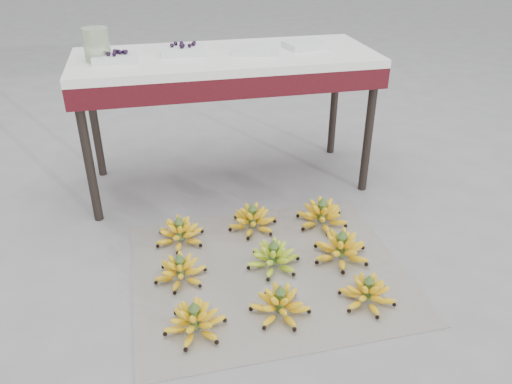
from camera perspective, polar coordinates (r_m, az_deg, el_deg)
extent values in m
plane|color=gray|center=(2.34, 0.75, -9.56)|extent=(60.00, 60.00, 0.00)
cube|color=silver|center=(2.36, 1.43, -8.96)|extent=(1.26, 1.06, 0.01)
ellipsoid|color=yellow|center=(2.06, -6.97, -14.69)|extent=(0.27, 0.27, 0.07)
ellipsoid|color=yellow|center=(2.04, -7.02, -14.04)|extent=(0.19, 0.19, 0.05)
ellipsoid|color=yellow|center=(2.02, -7.07, -13.42)|extent=(0.12, 0.12, 0.05)
cylinder|color=#3E5D26|center=(2.04, -7.02, -14.04)|extent=(0.04, 0.04, 0.10)
cone|color=#3E5D26|center=(2.00, -7.13, -12.70)|extent=(0.05, 0.05, 0.04)
ellipsoid|color=yellow|center=(2.12, 2.75, -12.97)|extent=(0.33, 0.33, 0.07)
ellipsoid|color=yellow|center=(2.10, 2.78, -12.33)|extent=(0.23, 0.23, 0.05)
ellipsoid|color=yellow|center=(2.08, 2.80, -11.70)|extent=(0.15, 0.15, 0.05)
cylinder|color=#3E5D26|center=(2.10, 2.78, -12.33)|extent=(0.04, 0.04, 0.10)
cone|color=#3E5D26|center=(2.06, 2.82, -10.99)|extent=(0.05, 0.05, 0.04)
ellipsoid|color=yellow|center=(2.22, 12.57, -11.44)|extent=(0.30, 0.30, 0.07)
ellipsoid|color=yellow|center=(2.20, 12.66, -10.83)|extent=(0.21, 0.21, 0.05)
ellipsoid|color=yellow|center=(2.19, 12.74, -10.25)|extent=(0.14, 0.14, 0.04)
cylinder|color=#3E5D26|center=(2.20, 12.66, -10.83)|extent=(0.04, 0.04, 0.10)
cone|color=#3E5D26|center=(2.17, 12.83, -9.59)|extent=(0.05, 0.05, 0.04)
ellipsoid|color=yellow|center=(2.31, -8.60, -9.13)|extent=(0.25, 0.25, 0.07)
ellipsoid|color=yellow|center=(2.30, -8.65, -8.53)|extent=(0.17, 0.17, 0.05)
ellipsoid|color=yellow|center=(2.28, -8.71, -7.96)|extent=(0.11, 0.11, 0.04)
cylinder|color=#3E5D26|center=(2.30, -8.65, -8.53)|extent=(0.04, 0.04, 0.10)
cone|color=#3E5D26|center=(2.26, -8.77, -7.31)|extent=(0.05, 0.05, 0.03)
ellipsoid|color=#89BB2A|center=(2.36, 2.01, -7.74)|extent=(0.27, 0.27, 0.07)
ellipsoid|color=#89BB2A|center=(2.35, 2.02, -7.11)|extent=(0.19, 0.19, 0.06)
ellipsoid|color=#89BB2A|center=(2.33, 2.04, -6.50)|extent=(0.12, 0.12, 0.05)
cylinder|color=#3E5D26|center=(2.35, 2.02, -7.11)|extent=(0.04, 0.04, 0.10)
cone|color=#3E5D26|center=(2.31, 2.05, -5.80)|extent=(0.05, 0.05, 0.04)
ellipsoid|color=yellow|center=(2.45, 9.66, -6.69)|extent=(0.33, 0.33, 0.08)
ellipsoid|color=yellow|center=(2.43, 9.73, -6.02)|extent=(0.24, 0.24, 0.06)
ellipsoid|color=yellow|center=(2.41, 9.79, -5.37)|extent=(0.15, 0.15, 0.05)
cylinder|color=#3E5D26|center=(2.43, 9.73, -6.02)|extent=(0.04, 0.04, 0.11)
cone|color=#3E5D26|center=(2.39, 9.87, -4.62)|extent=(0.05, 0.05, 0.04)
ellipsoid|color=yellow|center=(2.56, -8.68, -4.93)|extent=(0.29, 0.29, 0.07)
ellipsoid|color=yellow|center=(2.54, -8.73, -4.33)|extent=(0.20, 0.20, 0.06)
ellipsoid|color=yellow|center=(2.52, -8.78, -3.75)|extent=(0.13, 0.13, 0.05)
cylinder|color=#3E5D26|center=(2.54, -8.73, -4.33)|extent=(0.04, 0.04, 0.10)
cone|color=#3E5D26|center=(2.50, -8.84, -3.09)|extent=(0.05, 0.05, 0.04)
ellipsoid|color=yellow|center=(2.63, -0.38, -3.47)|extent=(0.29, 0.29, 0.08)
ellipsoid|color=yellow|center=(2.61, -0.39, -2.86)|extent=(0.20, 0.20, 0.06)
ellipsoid|color=yellow|center=(2.60, -0.39, -2.28)|extent=(0.13, 0.13, 0.05)
cylinder|color=#3E5D26|center=(2.61, -0.39, -2.86)|extent=(0.04, 0.04, 0.10)
cone|color=#3E5D26|center=(2.58, -0.39, -1.62)|extent=(0.05, 0.05, 0.04)
ellipsoid|color=yellow|center=(2.69, 7.50, -2.90)|extent=(0.32, 0.32, 0.08)
ellipsoid|color=yellow|center=(2.67, 7.55, -2.26)|extent=(0.22, 0.22, 0.06)
ellipsoid|color=yellow|center=(2.65, 7.60, -1.65)|extent=(0.15, 0.15, 0.05)
cylinder|color=#3E5D26|center=(2.67, 7.55, -2.26)|extent=(0.04, 0.04, 0.11)
cone|color=#3E5D26|center=(2.63, 7.65, -0.96)|extent=(0.05, 0.05, 0.04)
cylinder|color=black|center=(2.70, -18.64, 3.81)|extent=(0.05, 0.05, 0.75)
cylinder|color=black|center=(2.94, 12.74, 6.77)|extent=(0.05, 0.05, 0.75)
cylinder|color=black|center=(3.21, -18.03, 7.93)|extent=(0.05, 0.05, 0.75)
cylinder|color=black|center=(3.41, 8.94, 10.29)|extent=(0.05, 0.05, 0.75)
cube|color=#4D0E18|center=(2.86, -3.49, 13.60)|extent=(1.65, 0.66, 0.11)
cube|color=white|center=(2.84, -3.53, 15.10)|extent=(1.65, 0.66, 0.04)
cube|color=silver|center=(2.77, -15.87, 14.53)|extent=(0.22, 0.16, 0.04)
sphere|color=black|center=(2.75, -15.85, 15.08)|extent=(0.02, 0.02, 0.02)
sphere|color=black|center=(2.76, -14.87, 15.24)|extent=(0.02, 0.02, 0.02)
sphere|color=black|center=(2.72, -15.90, 14.89)|extent=(0.02, 0.02, 0.02)
sphere|color=black|center=(2.76, -14.64, 15.26)|extent=(0.02, 0.02, 0.02)
sphere|color=black|center=(2.75, -15.28, 15.15)|extent=(0.02, 0.02, 0.02)
sphere|color=black|center=(2.78, -15.82, 15.23)|extent=(0.02, 0.02, 0.02)
sphere|color=black|center=(2.73, -16.52, 14.88)|extent=(0.02, 0.02, 0.02)
sphere|color=black|center=(2.76, -15.36, 15.19)|extent=(0.02, 0.02, 0.02)
sphere|color=black|center=(2.74, -14.73, 15.18)|extent=(0.02, 0.02, 0.02)
sphere|color=black|center=(2.77, -15.48, 15.23)|extent=(0.02, 0.02, 0.02)
sphere|color=black|center=(2.77, -16.94, 15.01)|extent=(0.02, 0.02, 0.02)
cube|color=silver|center=(2.84, -8.37, 15.68)|extent=(0.24, 0.18, 0.04)
sphere|color=black|center=(2.81, -8.48, 16.13)|extent=(0.02, 0.02, 0.02)
sphere|color=black|center=(2.88, -7.09, 16.57)|extent=(0.02, 0.02, 0.02)
sphere|color=black|center=(2.87, -8.52, 16.41)|extent=(0.02, 0.02, 0.02)
sphere|color=black|center=(2.85, -7.19, 16.43)|extent=(0.02, 0.02, 0.02)
sphere|color=black|center=(2.82, -7.61, 16.26)|extent=(0.02, 0.02, 0.02)
sphere|color=black|center=(2.83, -8.35, 16.26)|extent=(0.02, 0.02, 0.02)
sphere|color=black|center=(2.84, -9.60, 16.20)|extent=(0.02, 0.02, 0.02)
sphere|color=black|center=(2.82, -8.55, 16.21)|extent=(0.02, 0.02, 0.02)
sphere|color=black|center=(2.88, -8.52, 16.48)|extent=(0.02, 0.02, 0.02)
sphere|color=black|center=(2.88, -9.18, 16.42)|extent=(0.02, 0.02, 0.02)
cube|color=silver|center=(2.84, -0.13, 16.02)|extent=(0.28, 0.23, 0.04)
cube|color=silver|center=(2.96, 5.61, 16.38)|extent=(0.25, 0.20, 0.04)
cylinder|color=beige|center=(2.79, -17.76, 15.76)|extent=(0.16, 0.16, 0.17)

